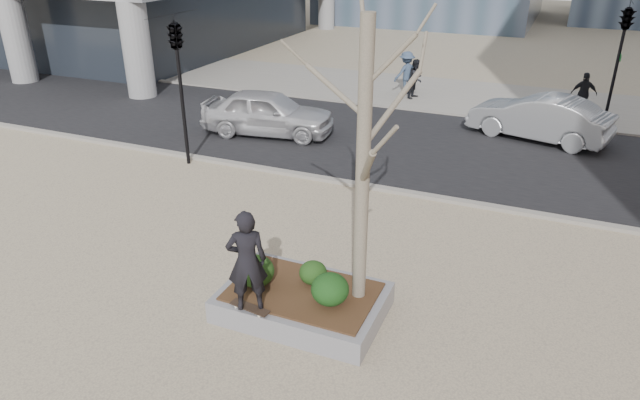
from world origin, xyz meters
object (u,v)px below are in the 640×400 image
at_px(skateboard, 250,309).
at_px(police_car, 268,112).
at_px(planter, 303,302).
at_px(skateboarder, 247,261).

height_order(skateboard, police_car, police_car).
bearing_deg(police_car, skateboard, -162.76).
xyz_separation_m(planter, skateboard, (-0.63, -0.88, 0.26)).
height_order(skateboarder, police_car, skateboarder).
bearing_deg(skateboarder, planter, -157.66).
relative_size(planter, skateboarder, 1.58).
xyz_separation_m(skateboard, skateboarder, (0.00, 0.00, 0.99)).
distance_m(skateboard, police_car, 11.08).
relative_size(skateboard, police_car, 0.17).
bearing_deg(police_car, skateboarder, -162.76).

